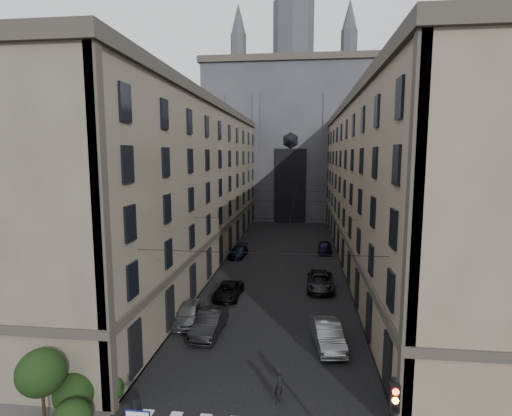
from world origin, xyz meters
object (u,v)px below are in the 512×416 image
at_px(car_left_midnear, 209,323).
at_px(car_left_midfar, 228,291).
at_px(gothic_tower, 292,131).
at_px(car_left_near, 189,313).
at_px(car_right_near, 328,335).
at_px(car_right_midfar, 320,283).
at_px(car_left_far, 238,251).
at_px(car_right_far, 325,247).
at_px(pedestrian, 279,385).
at_px(car_right_midnear, 320,282).

height_order(car_left_midnear, car_left_midfar, car_left_midnear).
distance_m(gothic_tower, car_left_midfar, 55.02).
xyz_separation_m(car_left_near, car_right_near, (10.40, -2.61, 0.04)).
bearing_deg(gothic_tower, car_right_midfar, -85.09).
distance_m(car_left_near, car_left_far, 20.35).
bearing_deg(car_right_near, car_right_far, 80.14).
bearing_deg(car_right_midfar, car_right_far, 83.68).
relative_size(gothic_tower, car_left_near, 12.67).
bearing_deg(car_left_far, car_right_near, -62.00).
bearing_deg(car_left_near, car_left_midfar, 67.45).
relative_size(gothic_tower, car_right_midfar, 12.40).
relative_size(car_left_midfar, car_right_midfar, 1.02).
xyz_separation_m(car_left_midfar, car_right_midfar, (8.40, 3.24, 0.01)).
bearing_deg(gothic_tower, car_left_near, -96.12).
relative_size(car_left_midnear, car_right_far, 1.13).
bearing_deg(car_left_midfar, gothic_tower, 87.55).
xyz_separation_m(car_left_midfar, pedestrian, (5.51, -14.84, 0.28)).
height_order(car_right_near, car_right_midfar, car_right_near).
relative_size(car_left_midnear, car_right_midnear, 0.92).
height_order(gothic_tower, car_left_midnear, gothic_tower).
bearing_deg(car_left_midfar, car_left_midnear, -87.96).
height_order(car_left_far, car_right_midnear, car_right_midnear).
distance_m(gothic_tower, car_left_near, 60.59).
distance_m(gothic_tower, car_right_near, 62.90).
distance_m(car_right_midnear, car_right_midfar, 0.11).
bearing_deg(pedestrian, car_right_midnear, 3.55).
distance_m(car_right_near, pedestrian, 7.15).
distance_m(car_right_midfar, pedestrian, 18.31).
xyz_separation_m(car_right_far, pedestrian, (-4.12, -32.87, 0.19)).
relative_size(car_left_midfar, car_right_far, 1.08).
distance_m(car_left_far, car_right_far, 11.58).
distance_m(car_left_near, car_right_far, 26.42).
distance_m(car_right_far, pedestrian, 33.13).
distance_m(car_left_far, car_right_midfar, 15.06).
bearing_deg(pedestrian, car_left_midfar, 32.96).
relative_size(car_right_midnear, pedestrian, 2.90).
relative_size(car_left_midnear, car_left_far, 1.08).
distance_m(car_left_midfar, car_right_midfar, 9.00).
bearing_deg(car_left_midnear, car_right_near, -4.31).
bearing_deg(car_left_near, car_right_midnear, 37.72).
relative_size(gothic_tower, car_left_midfar, 12.14).
distance_m(gothic_tower, car_left_far, 41.59).
distance_m(car_right_midnear, pedestrian, 18.39).
xyz_separation_m(car_left_midnear, car_left_midfar, (0.01, 7.33, -0.16)).
xyz_separation_m(car_left_midfar, car_right_near, (8.40, -8.30, 0.16)).
bearing_deg(pedestrian, car_right_near, -11.28).
relative_size(gothic_tower, car_right_midnear, 10.59).
distance_m(car_left_midfar, car_right_near, 11.81).
bearing_deg(pedestrian, car_right_midfar, 3.51).
height_order(car_right_near, pedestrian, pedestrian).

